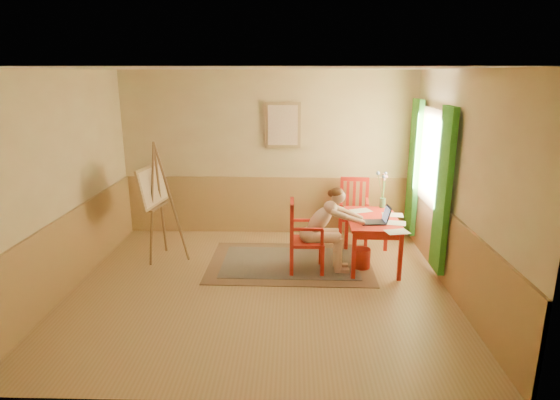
{
  "coord_description": "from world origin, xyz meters",
  "views": [
    {
      "loc": [
        0.43,
        -5.67,
        2.76
      ],
      "look_at": [
        0.25,
        0.55,
        1.05
      ],
      "focal_mm": 29.97,
      "sensor_mm": 36.0,
      "label": 1
    }
  ],
  "objects_px": {
    "chair_back": "(354,211)",
    "figure": "(325,226)",
    "easel": "(155,191)",
    "table": "(372,224)",
    "laptop": "(377,220)",
    "chair_left": "(303,237)"
  },
  "relations": [
    {
      "from": "chair_left",
      "to": "laptop",
      "type": "relative_size",
      "value": 2.46
    },
    {
      "from": "table",
      "to": "laptop",
      "type": "xyz_separation_m",
      "value": [
        0.02,
        -0.23,
        0.14
      ]
    },
    {
      "from": "table",
      "to": "laptop",
      "type": "relative_size",
      "value": 2.88
    },
    {
      "from": "chair_left",
      "to": "figure",
      "type": "height_order",
      "value": "figure"
    },
    {
      "from": "figure",
      "to": "chair_back",
      "type": "bearing_deg",
      "value": 65.61
    },
    {
      "from": "table",
      "to": "easel",
      "type": "relative_size",
      "value": 0.67
    },
    {
      "from": "chair_back",
      "to": "laptop",
      "type": "xyz_separation_m",
      "value": [
        0.17,
        -1.18,
        0.23
      ]
    },
    {
      "from": "figure",
      "to": "easel",
      "type": "bearing_deg",
      "value": 170.52
    },
    {
      "from": "table",
      "to": "chair_left",
      "type": "distance_m",
      "value": 1.05
    },
    {
      "from": "chair_back",
      "to": "easel",
      "type": "bearing_deg",
      "value": -165.45
    },
    {
      "from": "chair_back",
      "to": "easel",
      "type": "xyz_separation_m",
      "value": [
        -3.05,
        -0.79,
        0.53
      ]
    },
    {
      "from": "chair_back",
      "to": "table",
      "type": "bearing_deg",
      "value": -81.02
    },
    {
      "from": "table",
      "to": "easel",
      "type": "height_order",
      "value": "easel"
    },
    {
      "from": "chair_back",
      "to": "laptop",
      "type": "height_order",
      "value": "chair_back"
    },
    {
      "from": "table",
      "to": "figure",
      "type": "relative_size",
      "value": 0.98
    },
    {
      "from": "chair_back",
      "to": "figure",
      "type": "height_order",
      "value": "figure"
    },
    {
      "from": "chair_left",
      "to": "table",
      "type": "bearing_deg",
      "value": 14.89
    },
    {
      "from": "figure",
      "to": "table",
      "type": "bearing_deg",
      "value": 20.87
    },
    {
      "from": "laptop",
      "to": "easel",
      "type": "bearing_deg",
      "value": 173.16
    },
    {
      "from": "chair_back",
      "to": "easel",
      "type": "relative_size",
      "value": 0.6
    },
    {
      "from": "figure",
      "to": "easel",
      "type": "distance_m",
      "value": 2.57
    },
    {
      "from": "easel",
      "to": "chair_back",
      "type": "bearing_deg",
      "value": 14.55
    }
  ]
}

